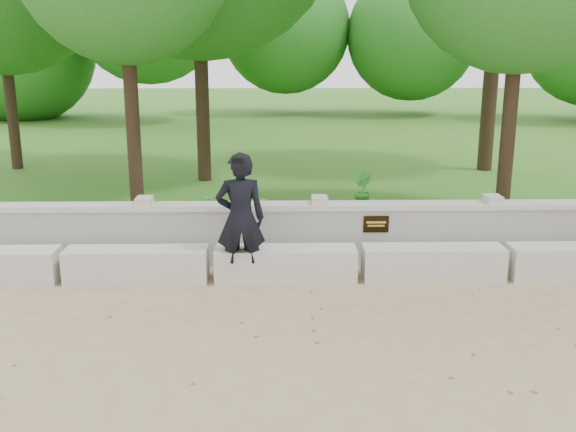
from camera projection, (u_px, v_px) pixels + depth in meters
name	position (u px, v px, depth m)	size (l,w,h in m)	color
ground	(382.00, 339.00, 6.88)	(80.00, 80.00, 0.00)	tan
lawn	(310.00, 145.00, 20.42)	(40.00, 22.00, 0.25)	#37681D
concrete_bench	(359.00, 263.00, 8.67)	(11.90, 0.45, 0.45)	beige
parapet_wall	(354.00, 232.00, 9.29)	(12.50, 0.35, 0.90)	#B9B6AE
man_main	(240.00, 219.00, 8.38)	(0.68, 0.61, 1.76)	black
shrub_a	(259.00, 214.00, 9.91)	(0.33, 0.22, 0.63)	#318F30
shrub_b	(362.00, 190.00, 11.52)	(0.38, 0.30, 0.68)	#318F30
shrub_d	(207.00, 210.00, 10.33)	(0.31, 0.27, 0.55)	#318F30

